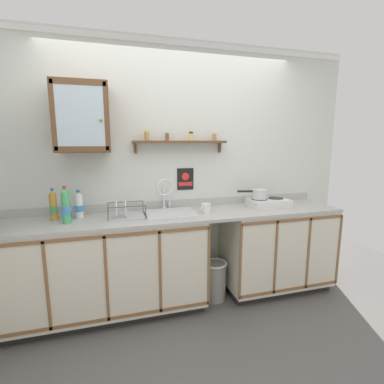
% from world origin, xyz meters
% --- Properties ---
extents(floor, '(6.30, 6.30, 0.00)m').
position_xyz_m(floor, '(0.00, 0.00, 0.00)').
color(floor, '#565451').
rests_on(floor, ground).
extents(back_wall, '(3.90, 0.07, 2.62)m').
position_xyz_m(back_wall, '(0.00, 0.75, 1.32)').
color(back_wall, silver).
rests_on(back_wall, ground).
extents(lower_cabinet_run, '(1.83, 0.58, 0.90)m').
position_xyz_m(lower_cabinet_run, '(-0.73, 0.44, 0.46)').
color(lower_cabinet_run, black).
rests_on(lower_cabinet_run, ground).
extents(lower_cabinet_run_right, '(1.16, 0.58, 0.90)m').
position_xyz_m(lower_cabinet_run_right, '(1.06, 0.44, 0.46)').
color(lower_cabinet_run_right, black).
rests_on(lower_cabinet_run_right, ground).
extents(countertop, '(3.26, 0.60, 0.03)m').
position_xyz_m(countertop, '(0.00, 0.44, 0.92)').
color(countertop, '#B2B2AD').
rests_on(countertop, lower_cabinet_run).
extents(backsplash, '(3.26, 0.02, 0.08)m').
position_xyz_m(backsplash, '(0.00, 0.72, 0.97)').
color(backsplash, '#B2B2AD').
rests_on(backsplash, countertop).
extents(sink, '(0.49, 0.45, 0.47)m').
position_xyz_m(sink, '(-0.12, 0.48, 0.91)').
color(sink, silver).
rests_on(sink, countertop).
extents(hot_plate_stove, '(0.41, 0.28, 0.09)m').
position_xyz_m(hot_plate_stove, '(0.96, 0.48, 0.98)').
color(hot_plate_stove, silver).
rests_on(hot_plate_stove, countertop).
extents(saucepan, '(0.32, 0.16, 0.10)m').
position_xyz_m(saucepan, '(0.86, 0.50, 1.08)').
color(saucepan, silver).
rests_on(saucepan, hot_plate_stove).
extents(bottle_detergent_teal_0, '(0.07, 0.07, 0.22)m').
position_xyz_m(bottle_detergent_teal_0, '(-1.05, 0.53, 1.03)').
color(bottle_detergent_teal_0, teal).
rests_on(bottle_detergent_teal_0, countertop).
extents(bottle_opaque_white_1, '(0.07, 0.07, 0.26)m').
position_xyz_m(bottle_opaque_white_1, '(-0.95, 0.55, 1.05)').
color(bottle_opaque_white_1, white).
rests_on(bottle_opaque_white_1, countertop).
extents(bottle_soda_green_2, '(0.07, 0.07, 0.32)m').
position_xyz_m(bottle_soda_green_2, '(-1.03, 0.39, 1.08)').
color(bottle_soda_green_2, '#4CB266').
rests_on(bottle_soda_green_2, countertop).
extents(bottle_juice_amber_3, '(0.06, 0.06, 0.29)m').
position_xyz_m(bottle_juice_amber_3, '(-1.15, 0.52, 1.06)').
color(bottle_juice_amber_3, gold).
rests_on(bottle_juice_amber_3, countertop).
extents(dish_rack, '(0.35, 0.23, 0.16)m').
position_xyz_m(dish_rack, '(-0.54, 0.43, 0.97)').
color(dish_rack, '#B2B2B7').
rests_on(dish_rack, countertop).
extents(mug, '(0.11, 0.09, 0.09)m').
position_xyz_m(mug, '(0.23, 0.41, 0.98)').
color(mug, white).
rests_on(mug, countertop).
extents(wall_cabinet, '(0.46, 0.33, 0.60)m').
position_xyz_m(wall_cabinet, '(-0.87, 0.57, 1.83)').
color(wall_cabinet, brown).
extents(spice_shelf, '(0.95, 0.14, 0.22)m').
position_xyz_m(spice_shelf, '(0.03, 0.66, 1.63)').
color(spice_shelf, brown).
extents(warning_sign, '(0.18, 0.01, 0.23)m').
position_xyz_m(warning_sign, '(0.10, 0.72, 1.23)').
color(warning_sign, black).
extents(trash_bin, '(0.25, 0.25, 0.40)m').
position_xyz_m(trash_bin, '(0.33, 0.41, 0.21)').
color(trash_bin, gray).
rests_on(trash_bin, ground).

